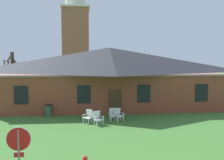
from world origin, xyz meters
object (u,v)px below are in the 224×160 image
lawn_chair_by_porch (88,116)px  trash_bin (48,111)px  lawn_chair_left_end (113,114)px  lawn_chair_near_door (98,118)px  stop_sign (19,149)px  lawn_chair_middle (118,114)px

lawn_chair_by_porch → trash_bin: 3.94m
lawn_chair_left_end → lawn_chair_near_door: bearing=-137.4°
lawn_chair_near_door → lawn_chair_left_end: 1.63m
trash_bin → stop_sign: bearing=-85.1°
trash_bin → lawn_chair_left_end: bearing=-19.0°
lawn_chair_by_porch → lawn_chair_left_end: same height
stop_sign → lawn_chair_near_door: (2.87, 9.26, -1.21)m
lawn_chair_middle → trash_bin: bearing=161.0°
lawn_chair_middle → trash_bin: size_ratio=0.98×
stop_sign → lawn_chair_near_door: bearing=72.8°
lawn_chair_near_door → lawn_chair_middle: 1.87m
lawn_chair_near_door → lawn_chair_middle: size_ratio=1.00×
stop_sign → trash_bin: 12.23m
lawn_chair_by_porch → lawn_chair_near_door: (0.66, -0.63, 0.00)m
lawn_chair_by_porch → trash_bin: bearing=145.5°
lawn_chair_left_end → stop_sign: bearing=-111.4°
lawn_chair_middle → trash_bin: trash_bin is taller
stop_sign → trash_bin: bearing=94.9°
lawn_chair_near_door → lawn_chair_left_end: same height
lawn_chair_by_porch → lawn_chair_middle: same height
lawn_chair_near_door → trash_bin: (-3.91, 2.87, -0.00)m
stop_sign → lawn_chair_near_door: 9.77m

